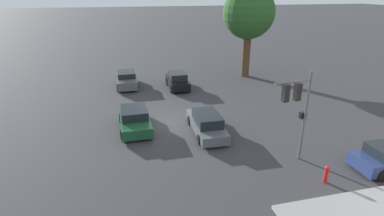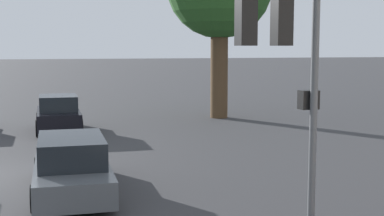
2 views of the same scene
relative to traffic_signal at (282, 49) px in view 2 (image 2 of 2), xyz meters
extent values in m
cylinder|color=#4C3823|center=(-16.67, 4.52, -1.19)|extent=(0.87, 0.87, 4.63)
cylinder|color=#515456|center=(0.00, 0.66, -0.97)|extent=(0.14, 0.14, 5.06)
cube|color=black|center=(0.05, -0.03, 0.51)|extent=(0.32, 0.32, 0.90)
sphere|color=red|center=(-0.14, -0.04, 0.81)|extent=(0.20, 0.20, 0.20)
sphere|color=#99660F|center=(-0.14, -0.04, 0.51)|extent=(0.20, 0.20, 0.20)
sphere|color=#0F511E|center=(-0.14, -0.04, 0.21)|extent=(0.20, 0.20, 0.20)
cube|color=black|center=(0.09, -0.72, 0.51)|extent=(0.32, 0.32, 0.90)
sphere|color=#590F0F|center=(-0.10, -0.73, 0.81)|extent=(0.20, 0.20, 0.20)
sphere|color=#99660F|center=(-0.10, -0.73, 0.51)|extent=(0.20, 0.20, 0.20)
sphere|color=#0F511E|center=(-0.10, -0.73, 0.21)|extent=(0.20, 0.20, 0.20)
cube|color=black|center=(-0.18, 0.65, -0.94)|extent=(0.24, 0.36, 0.35)
sphere|color=orange|center=(-0.32, 0.64, -0.94)|extent=(0.18, 0.18, 0.18)
cube|color=black|center=(-14.29, -3.42, -2.96)|extent=(3.96, 1.75, 0.72)
cube|color=black|center=(-14.13, -3.42, -2.28)|extent=(2.06, 1.53, 0.63)
cylinder|color=black|center=(-15.51, -4.22, -3.16)|extent=(0.68, 0.22, 0.68)
cylinder|color=black|center=(-15.50, -2.61, -3.16)|extent=(0.68, 0.22, 0.68)
cylinder|color=black|center=(-13.07, -4.23, -3.16)|extent=(0.68, 0.22, 0.68)
cylinder|color=black|center=(-13.06, -2.62, -3.16)|extent=(0.68, 0.22, 0.68)
cube|color=#4C5156|center=(-4.44, -3.44, -3.04)|extent=(4.80, 1.84, 0.60)
cube|color=black|center=(-4.25, -3.45, -2.42)|extent=(2.51, 1.58, 0.63)
cylinder|color=black|center=(-5.93, -4.22, -3.20)|extent=(0.61, 0.23, 0.61)
cylinder|color=black|center=(-5.89, -2.60, -3.20)|extent=(0.61, 0.23, 0.61)
cylinder|color=black|center=(-2.98, -4.29, -3.20)|extent=(0.61, 0.23, 0.61)
cylinder|color=black|center=(-2.94, -2.67, -3.20)|extent=(0.61, 0.23, 0.61)
camera|label=1|loc=(12.67, -8.63, 5.35)|focal=28.00mm
camera|label=2|loc=(8.67, -4.12, 0.03)|focal=50.00mm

